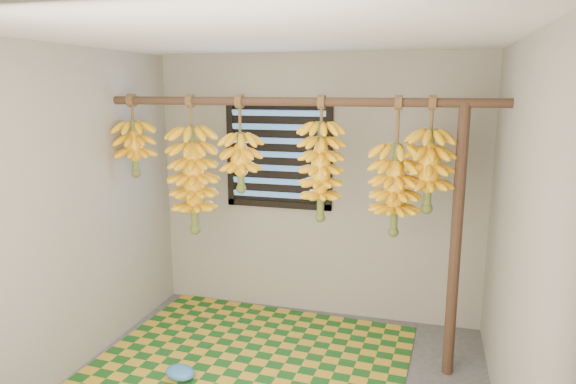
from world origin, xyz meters
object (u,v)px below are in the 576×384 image
(plastic_bag, at_px, (180,372))
(banana_bunch_d, at_px, (321,171))
(woven_mat, at_px, (254,358))
(support_post, at_px, (456,245))
(banana_bunch_e, at_px, (395,190))
(banana_bunch_f, at_px, (429,171))
(banana_bunch_a, at_px, (135,148))
(banana_bunch_c, at_px, (241,162))
(banana_bunch_b, at_px, (193,180))

(plastic_bag, height_order, banana_bunch_d, banana_bunch_d)
(woven_mat, bearing_deg, support_post, 7.87)
(banana_bunch_e, relative_size, banana_bunch_f, 1.23)
(banana_bunch_e, bearing_deg, banana_bunch_d, 180.00)
(woven_mat, bearing_deg, banana_bunch_a, 169.40)
(plastic_bag, bearing_deg, support_post, 18.46)
(banana_bunch_c, xyz_separation_m, banana_bunch_e, (1.18, -0.00, -0.16))
(banana_bunch_b, xyz_separation_m, banana_bunch_e, (1.59, 0.00, 0.01))
(banana_bunch_a, distance_m, banana_bunch_b, 0.57)
(woven_mat, distance_m, banana_bunch_b, 1.49)
(woven_mat, height_order, banana_bunch_c, banana_bunch_c)
(support_post, relative_size, plastic_bag, 8.45)
(support_post, height_order, banana_bunch_f, banana_bunch_f)
(banana_bunch_c, bearing_deg, woven_mat, -52.33)
(banana_bunch_a, xyz_separation_m, banana_bunch_b, (0.52, -0.00, -0.24))
(support_post, distance_m, banana_bunch_a, 2.62)
(woven_mat, distance_m, banana_bunch_e, 1.73)
(banana_bunch_b, xyz_separation_m, banana_bunch_f, (1.82, 0.00, 0.16))
(banana_bunch_c, height_order, banana_bunch_f, same)
(banana_bunch_b, distance_m, banana_bunch_d, 1.05)
(banana_bunch_c, xyz_separation_m, banana_bunch_d, (0.64, 0.00, -0.05))
(banana_bunch_e, xyz_separation_m, banana_bunch_f, (0.23, 0.00, 0.15))
(plastic_bag, relative_size, banana_bunch_b, 0.21)
(plastic_bag, bearing_deg, banana_bunch_a, 136.56)
(plastic_bag, xyz_separation_m, banana_bunch_b, (-0.15, 0.63, 1.31))
(banana_bunch_c, bearing_deg, banana_bunch_d, 0.00)
(banana_bunch_c, distance_m, banana_bunch_d, 0.64)
(support_post, relative_size, banana_bunch_c, 2.68)
(banana_bunch_d, bearing_deg, banana_bunch_a, 180.00)
(banana_bunch_c, xyz_separation_m, banana_bunch_f, (1.41, 0.00, -0.01))
(banana_bunch_f, bearing_deg, woven_mat, -170.82)
(banana_bunch_e, bearing_deg, banana_bunch_f, 0.00)
(banana_bunch_d, xyz_separation_m, banana_bunch_f, (0.78, 0.00, 0.04))
(banana_bunch_b, bearing_deg, banana_bunch_d, 0.00)
(banana_bunch_b, height_order, banana_bunch_f, same)
(support_post, relative_size, woven_mat, 0.85)
(banana_bunch_e, bearing_deg, plastic_bag, -156.47)
(banana_bunch_d, relative_size, banana_bunch_e, 0.93)
(woven_mat, bearing_deg, banana_bunch_b, 160.25)
(banana_bunch_a, bearing_deg, plastic_bag, -43.44)
(banana_bunch_b, bearing_deg, banana_bunch_c, 0.00)
(banana_bunch_d, bearing_deg, banana_bunch_c, 180.00)
(banana_bunch_a, height_order, banana_bunch_c, same)
(banana_bunch_c, height_order, banana_bunch_e, same)
(support_post, bearing_deg, woven_mat, -172.13)
(support_post, distance_m, plastic_bag, 2.20)
(plastic_bag, height_order, banana_bunch_c, banana_bunch_c)
(woven_mat, relative_size, banana_bunch_b, 2.12)
(banana_bunch_a, height_order, banana_bunch_f, same)
(woven_mat, relative_size, banana_bunch_e, 2.33)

